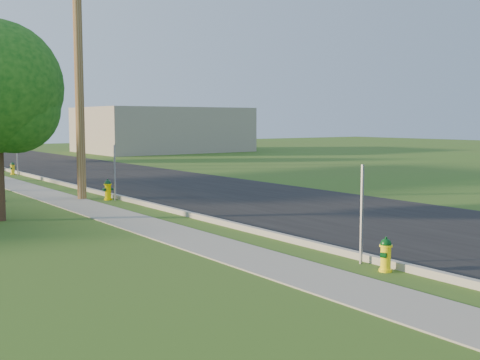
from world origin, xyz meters
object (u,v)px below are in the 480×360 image
hydrant_mid (108,190)px  tree_verge (0,92)px  utility_pole_mid (79,62)px  hydrant_near (386,255)px  hydrant_far (13,168)px

hydrant_mid → tree_verge: bearing=-149.8°
utility_pole_mid → hydrant_mid: bearing=-46.5°
hydrant_near → hydrant_far: (-0.03, 25.21, 0.00)m
tree_verge → utility_pole_mid: bearing=42.1°
tree_verge → hydrant_near: 11.66m
utility_pole_mid → hydrant_mid: size_ratio=12.85×
tree_verge → hydrant_far: tree_verge is taller
hydrant_mid → hydrant_far: size_ratio=1.12×
tree_verge → hydrant_near: tree_verge is taller
tree_verge → hydrant_near: bearing=-67.3°
tree_verge → hydrant_far: 15.86m
utility_pole_mid → hydrant_mid: utility_pole_mid is taller
hydrant_near → tree_verge: bearing=112.7°
tree_verge → hydrant_mid: (4.24, 2.47, -3.29)m
tree_verge → hydrant_far: (4.28, 14.90, -3.33)m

